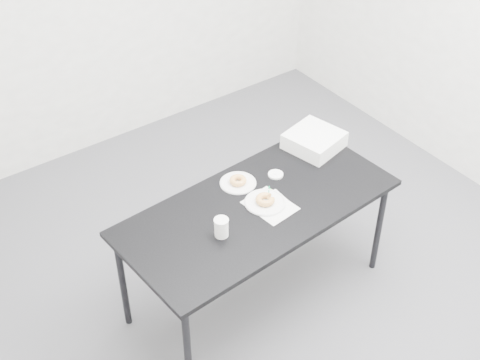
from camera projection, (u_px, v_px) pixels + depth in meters
floor at (254, 280)px, 4.37m from camera, size 4.00×4.00×0.00m
table at (257, 213)px, 3.85m from camera, size 1.67×0.87×0.74m
scorecard at (270, 205)px, 3.82m from camera, size 0.25×0.30×0.00m
logo_patch at (270, 192)px, 3.91m from camera, size 0.05×0.05×0.00m
pen at (269, 193)px, 3.89m from camera, size 0.09×0.10×0.01m
napkin at (273, 202)px, 3.84m from camera, size 0.17×0.17×0.00m
plate_near at (265, 202)px, 3.83m from camera, size 0.24×0.24×0.01m
donut_near at (265, 199)px, 3.82m from camera, size 0.13×0.13×0.04m
plate_far at (238, 183)px, 3.97m from camera, size 0.22×0.22×0.01m
donut_far at (238, 180)px, 3.96m from camera, size 0.11×0.11×0.03m
coffee_cup at (221, 227)px, 3.59m from camera, size 0.08×0.08×0.11m
cup_lid at (276, 175)px, 4.03m from camera, size 0.09×0.09×0.01m
bakery_box at (314, 140)px, 4.23m from camera, size 0.37×0.37×0.10m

